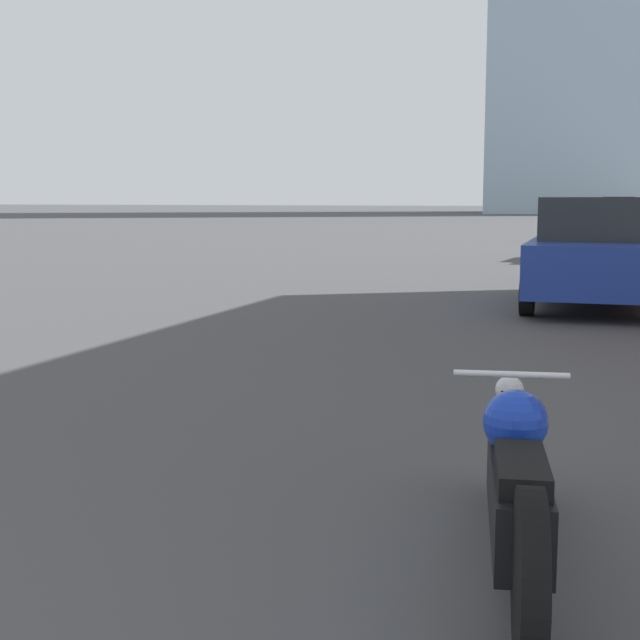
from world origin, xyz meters
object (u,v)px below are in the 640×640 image
object	(u,v)px
parked_car_yellow	(616,221)
parked_car_white	(602,230)
motorcycle	(517,483)
parked_car_black	(618,214)
parked_car_blue	(591,253)

from	to	relation	value
parked_car_yellow	parked_car_white	bearing A→B (deg)	-94.87
motorcycle	parked_car_black	world-z (taller)	parked_car_black
parked_car_white	parked_car_black	distance (m)	22.26
parked_car_blue	parked_car_white	xyz separation A→B (m)	(-0.14, 11.67, -0.02)
motorcycle	parked_car_white	xyz separation A→B (m)	(-0.24, 22.30, 0.43)
parked_car_blue	parked_car_white	world-z (taller)	parked_car_blue
parked_car_blue	parked_car_black	world-z (taller)	parked_car_black
motorcycle	parked_car_yellow	world-z (taller)	parked_car_yellow
parked_car_blue	parked_car_black	size ratio (longest dim) A/B	1.17
parked_car_yellow	motorcycle	bearing A→B (deg)	-93.65
motorcycle	parked_car_white	distance (m)	22.31
parked_car_yellow	parked_car_black	size ratio (longest dim) A/B	1.10
motorcycle	parked_car_black	bearing A→B (deg)	80.39
motorcycle	parked_car_blue	size ratio (longest dim) A/B	0.53
parked_car_blue	parked_car_yellow	world-z (taller)	parked_car_blue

